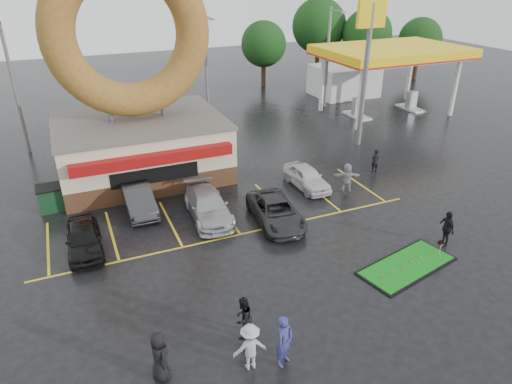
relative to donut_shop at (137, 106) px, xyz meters
name	(u,v)px	position (x,y,z in m)	size (l,w,h in m)	color
ground	(268,271)	(3.00, -12.97, -4.46)	(120.00, 120.00, 0.00)	black
donut_shop	(137,106)	(0.00, 0.00, 0.00)	(10.20, 8.70, 13.50)	#472B19
gas_station	(369,66)	(23.00, 7.97, -0.77)	(12.30, 13.65, 5.90)	silver
shell_sign	(369,44)	(16.00, -0.97, 2.91)	(2.20, 0.36, 10.60)	slate
streetlight_left	(14,87)	(-7.00, 6.95, 0.32)	(0.40, 2.21, 9.00)	slate
streetlight_mid	(206,68)	(7.00, 7.95, 0.32)	(0.40, 2.21, 9.00)	slate
streetlight_right	(328,56)	(19.00, 8.95, 0.32)	(0.40, 2.21, 9.00)	slate
tree_far_a	(367,34)	(29.00, 17.03, 0.72)	(5.60, 5.60, 8.00)	#332114
tree_far_b	(420,40)	(35.00, 15.03, 0.07)	(4.90, 4.90, 7.00)	#332114
tree_far_c	(319,26)	(25.00, 21.03, 1.37)	(6.30, 6.30, 9.00)	#332114
tree_far_d	(264,44)	(17.00, 19.03, 0.07)	(4.90, 4.90, 7.00)	#332114
car_black	(84,238)	(-4.32, -8.02, -3.79)	(1.59, 3.96, 1.35)	black
car_dgrey	(138,199)	(-1.24, -4.97, -3.76)	(1.50, 4.30, 1.42)	#29292B
car_silver	(208,206)	(2.06, -7.24, -3.76)	(1.97, 4.84, 1.40)	#A3A4A8
car_grey	(276,211)	(5.16, -9.17, -3.81)	(2.16, 4.68, 1.30)	#2A2A2D
car_white	(307,177)	(8.74, -6.02, -3.80)	(1.56, 3.89, 1.32)	silver
person_blue	(284,341)	(1.32, -17.90, -3.48)	(0.72, 0.47, 1.97)	navy
person_blackjkt	(243,318)	(0.52, -16.18, -3.62)	(0.82, 0.64, 1.69)	black
person_hoodie	(250,347)	(0.20, -17.61, -3.57)	(1.16, 0.66, 1.79)	#9C9C9E
person_bystander	(159,356)	(-2.65, -16.85, -3.54)	(0.90, 0.59, 1.84)	black
person_cameraman	(447,228)	(11.81, -14.30, -3.57)	(1.05, 0.44, 1.80)	black
person_walker_near	(347,177)	(10.69, -7.41, -3.59)	(1.63, 0.52, 1.76)	gray
person_walker_far	(375,160)	(13.96, -5.74, -3.67)	(0.58, 0.38, 1.59)	black
dumpster	(56,198)	(-5.38, -2.93, -3.81)	(1.80, 1.20, 1.30)	#173D20
putting_green	(407,266)	(8.94, -15.09, -4.43)	(5.09, 3.05, 0.59)	black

